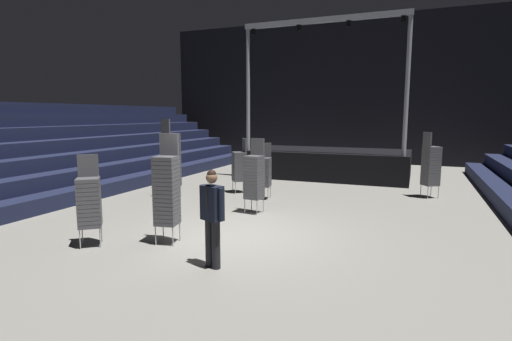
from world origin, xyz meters
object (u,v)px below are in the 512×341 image
object	(u,v)px
chair_stack_mid_left	(254,176)
chair_stack_mid_centre	(167,189)
chair_stack_mid_right	(264,171)
man_with_tie	(212,213)
chair_stack_rear_right	(239,166)
chair_stack_front_right	(171,159)
stage_riser	(327,161)
chair_stack_rear_left	(431,165)
chair_stack_front_left	(89,201)

from	to	relation	value
chair_stack_mid_left	chair_stack_mid_centre	distance (m)	3.16
chair_stack_mid_left	chair_stack_mid_right	bearing A→B (deg)	-70.46
man_with_tie	chair_stack_rear_right	bearing A→B (deg)	-47.71
chair_stack_mid_right	chair_stack_front_right	bearing A→B (deg)	11.40
chair_stack_mid_centre	chair_stack_rear_right	bearing A→B (deg)	-92.29
chair_stack_front_right	chair_stack_mid_left	xyz separation A→B (m)	(3.24, -0.84, -0.25)
chair_stack_front_right	chair_stack_mid_left	world-z (taller)	chair_stack_front_right
stage_riser	chair_stack_rear_left	size ratio (longest dim) A/B	3.18
chair_stack_rear_right	chair_stack_rear_left	bearing A→B (deg)	-114.83
chair_stack_front_right	stage_riser	bearing A→B (deg)	76.76
chair_stack_front_right	chair_stack_mid_left	distance (m)	3.35
chair_stack_front_left	chair_stack_front_right	xyz separation A→B (m)	(-1.15, 4.66, 0.34)
chair_stack_mid_centre	stage_riser	bearing A→B (deg)	-107.92
man_with_tie	chair_stack_front_left	world-z (taller)	chair_stack_front_left
man_with_tie	chair_stack_rear_left	size ratio (longest dim) A/B	0.82
stage_riser	chair_stack_rear_right	bearing A→B (deg)	-113.93
man_with_tie	chair_stack_front_right	world-z (taller)	chair_stack_front_right
man_with_tie	chair_stack_mid_centre	distance (m)	1.75
chair_stack_mid_left	stage_riser	bearing A→B (deg)	-87.69
man_with_tie	chair_stack_mid_right	xyz separation A→B (m)	(-1.25, 5.75, -0.09)
stage_riser	man_with_tie	world-z (taller)	stage_riser
chair_stack_mid_centre	chair_stack_rear_left	world-z (taller)	chair_stack_mid_centre
chair_stack_mid_left	chair_stack_mid_centre	bearing A→B (deg)	83.34
man_with_tie	chair_stack_mid_right	bearing A→B (deg)	-55.96
chair_stack_rear_left	chair_stack_rear_right	world-z (taller)	chair_stack_rear_left
chair_stack_front_left	chair_stack_mid_left	xyz separation A→B (m)	(2.08, 3.82, 0.08)
stage_riser	chair_stack_rear_right	world-z (taller)	stage_riser
stage_riser	chair_stack_front_right	size ratio (longest dim) A/B	2.65
chair_stack_front_right	chair_stack_rear_right	xyz separation A→B (m)	(1.66, 1.65, -0.34)
chair_stack_rear_right	chair_stack_mid_centre	bearing A→B (deg)	149.78
man_with_tie	chair_stack_mid_left	size ratio (longest dim) A/B	0.85
man_with_tie	chair_stack_rear_right	distance (m)	6.85
chair_stack_mid_right	chair_stack_mid_centre	distance (m)	4.92
chair_stack_front_left	chair_stack_mid_centre	xyz separation A→B (m)	(1.38, 0.74, 0.21)
chair_stack_front_right	chair_stack_front_left	bearing A→B (deg)	-58.82
chair_stack_front_right	chair_stack_mid_right	distance (m)	3.00
chair_stack_mid_centre	chair_stack_rear_right	xyz separation A→B (m)	(-0.87, 5.57, -0.21)
chair_stack_front_left	chair_stack_mid_right	world-z (taller)	chair_stack_front_left
stage_riser	chair_stack_rear_right	size ratio (longest dim) A/B	3.61
man_with_tie	chair_stack_rear_left	distance (m)	8.80
chair_stack_mid_centre	chair_stack_rear_right	world-z (taller)	chair_stack_mid_centre
stage_riser	chair_stack_mid_centre	world-z (taller)	stage_riser
chair_stack_front_left	chair_stack_front_right	world-z (taller)	chair_stack_front_right
man_with_tie	chair_stack_rear_left	xyz separation A→B (m)	(3.72, 7.97, 0.07)
chair_stack_mid_left	chair_stack_mid_right	distance (m)	1.88
chair_stack_front_left	chair_stack_mid_right	distance (m)	5.88
chair_stack_front_right	chair_stack_mid_right	size ratio (longest dim) A/B	1.43
chair_stack_front_right	chair_stack_rear_right	world-z (taller)	chair_stack_front_right
chair_stack_front_right	chair_stack_rear_left	xyz separation A→B (m)	(7.77, 3.21, -0.21)
man_with_tie	chair_stack_mid_right	world-z (taller)	chair_stack_mid_right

